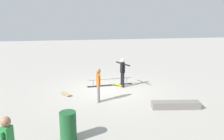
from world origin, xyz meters
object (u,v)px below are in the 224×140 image
object	(u,v)px
bystander_orange_shirt	(98,83)
loose_skateboard_natural	(66,94)
skateboard_main	(118,85)
trash_bin	(68,126)
grind_rail	(110,82)
skate_ledge	(176,105)
skater_main	(123,71)

from	to	relation	value
bystander_orange_shirt	loose_skateboard_natural	xyz separation A→B (m)	(1.47, -1.27, -0.81)
skateboard_main	loose_skateboard_natural	world-z (taller)	same
skateboard_main	bystander_orange_shirt	world-z (taller)	bystander_orange_shirt
loose_skateboard_natural	trash_bin	bearing A→B (deg)	-28.09
grind_rail	loose_skateboard_natural	distance (m)	2.77
trash_bin	skate_ledge	bearing A→B (deg)	-158.74
skate_ledge	skater_main	size ratio (longest dim) A/B	1.27
grind_rail	skateboard_main	distance (m)	0.46
grind_rail	loose_skateboard_natural	bearing A→B (deg)	21.82
skate_ledge	skater_main	distance (m)	3.81
skater_main	loose_skateboard_natural	distance (m)	3.29
bystander_orange_shirt	loose_skateboard_natural	world-z (taller)	bystander_orange_shirt
skate_ledge	trash_bin	world-z (taller)	trash_bin
skateboard_main	trash_bin	size ratio (longest dim) A/B	0.83
skateboard_main	skate_ledge	bearing A→B (deg)	-11.12
loose_skateboard_natural	bystander_orange_shirt	bearing A→B (deg)	19.97
skate_ledge	trash_bin	distance (m)	4.80
trash_bin	skater_main	bearing A→B (deg)	-120.24
grind_rail	skate_ledge	bearing A→B (deg)	113.57
skater_main	trash_bin	size ratio (longest dim) A/B	1.72
skate_ledge	skateboard_main	distance (m)	4.03
skate_ledge	bystander_orange_shirt	xyz separation A→B (m)	(3.07, -1.40, 0.73)
skateboard_main	loose_skateboard_natural	bearing A→B (deg)	-105.93
trash_bin	grind_rail	bearing A→B (deg)	-113.26
skateboard_main	loose_skateboard_natural	distance (m)	3.06
loose_skateboard_natural	trash_bin	size ratio (longest dim) A/B	0.86
grind_rail	skate_ledge	distance (m)	4.39
skater_main	bystander_orange_shirt	bearing A→B (deg)	122.17
skateboard_main	loose_skateboard_natural	xyz separation A→B (m)	(2.89, 1.01, 0.00)
skate_ledge	bystander_orange_shirt	world-z (taller)	bystander_orange_shirt
skate_ledge	skater_main	world-z (taller)	skater_main
trash_bin	bystander_orange_shirt	bearing A→B (deg)	-113.96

